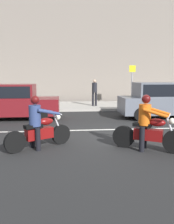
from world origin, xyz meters
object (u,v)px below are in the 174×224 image
object	(u,v)px
motorcycle_with_rider_denim_blue	(39,127)
parked_hatchback_slate_gray	(159,100)
parked_sedan_maroon	(13,102)
motorcycle_with_rider_orange_stripe	(148,128)
pedestrian_bystander	(94,91)
street_sign_post	(132,81)

from	to	relation	value
motorcycle_with_rider_denim_blue	parked_hatchback_slate_gray	bearing A→B (deg)	39.54
parked_sedan_maroon	parked_hatchback_slate_gray	bearing A→B (deg)	-2.42
parked_sedan_maroon	parked_hatchback_slate_gray	xyz separation A→B (m)	(7.34, -0.31, 0.06)
parked_hatchback_slate_gray	motorcycle_with_rider_orange_stripe	bearing A→B (deg)	-115.62
motorcycle_with_rider_orange_stripe	pedestrian_bystander	xyz separation A→B (m)	(-0.36, 9.13, 0.51)
motorcycle_with_rider_denim_blue	motorcycle_with_rider_orange_stripe	world-z (taller)	motorcycle_with_rider_orange_stripe
parked_hatchback_slate_gray	motorcycle_with_rider_denim_blue	bearing A→B (deg)	-140.46
motorcycle_with_rider_denim_blue	motorcycle_with_rider_orange_stripe	bearing A→B (deg)	-9.05
motorcycle_with_rider_orange_stripe	street_sign_post	world-z (taller)	street_sign_post
parked_sedan_maroon	pedestrian_bystander	bearing A→B (deg)	39.31
motorcycle_with_rider_denim_blue	parked_sedan_maroon	size ratio (longest dim) A/B	0.43
parked_hatchback_slate_gray	pedestrian_bystander	distance (m)	4.91
parked_sedan_maroon	pedestrian_bystander	xyz separation A→B (m)	(4.53, 3.71, 0.29)
motorcycle_with_rider_orange_stripe	pedestrian_bystander	bearing A→B (deg)	92.27
parked_sedan_maroon	parked_hatchback_slate_gray	world-z (taller)	parked_hatchback_slate_gray
motorcycle_with_rider_denim_blue	parked_sedan_maroon	distance (m)	5.23
street_sign_post	pedestrian_bystander	xyz separation A→B (m)	(-2.59, -0.17, -0.61)
parked_sedan_maroon	street_sign_post	bearing A→B (deg)	28.58
parked_hatchback_slate_gray	parked_sedan_maroon	bearing A→B (deg)	177.58
motorcycle_with_rider_denim_blue	parked_hatchback_slate_gray	xyz separation A→B (m)	(5.59, 4.61, 0.30)
parked_hatchback_slate_gray	pedestrian_bystander	xyz separation A→B (m)	(-2.81, 4.02, 0.23)
motorcycle_with_rider_orange_stripe	parked_sedan_maroon	size ratio (longest dim) A/B	0.44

